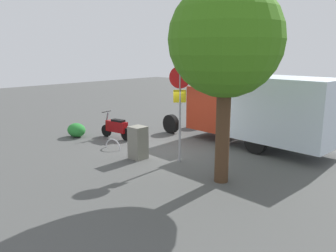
{
  "coord_description": "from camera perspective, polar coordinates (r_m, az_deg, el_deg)",
  "views": [
    {
      "loc": [
        -8.6,
        9.66,
        3.81
      ],
      "look_at": [
        -0.04,
        0.24,
        1.06
      ],
      "focal_mm": 36.27,
      "sensor_mm": 36.0,
      "label": 1
    }
  ],
  "objects": [
    {
      "name": "ground_plane",
      "position": [
        13.48,
        0.55,
        -4.21
      ],
      "size": [
        60.0,
        60.0,
        0.0
      ],
      "primitive_type": "plane",
      "color": "#4B4C4A"
    },
    {
      "name": "box_truck_near",
      "position": [
        14.3,
        15.0,
        2.94
      ],
      "size": [
        7.83,
        2.77,
        2.91
      ],
      "rotation": [
        0.0,
        0.0,
        -0.08
      ],
      "color": "black",
      "rests_on": "ground"
    },
    {
      "name": "motorcycle",
      "position": [
        15.46,
        -8.65,
        -0.23
      ],
      "size": [
        1.81,
        0.56,
        1.2
      ],
      "rotation": [
        0.0,
        0.0,
        0.11
      ],
      "color": "black",
      "rests_on": "ground"
    },
    {
      "name": "stop_sign",
      "position": [
        11.71,
        2.01,
        4.55
      ],
      "size": [
        0.71,
        0.33,
        3.37
      ],
      "color": "#9E9EA3",
      "rests_on": "ground"
    },
    {
      "name": "street_tree",
      "position": [
        9.84,
        9.7,
        13.9
      ],
      "size": [
        3.24,
        3.24,
        5.79
      ],
      "color": "#47301E",
      "rests_on": "ground"
    },
    {
      "name": "utility_cabinet",
      "position": [
        12.44,
        -5.07,
        -2.79
      ],
      "size": [
        0.58,
        0.55,
        1.2
      ],
      "primitive_type": "cube",
      "rotation": [
        0.0,
        0.0,
        -0.03
      ],
      "color": "slate",
      "rests_on": "ground"
    },
    {
      "name": "bike_rack_hoop",
      "position": [
        13.94,
        -9.21,
        -3.82
      ],
      "size": [
        0.85,
        0.15,
        0.85
      ],
      "primitive_type": "torus",
      "rotation": [
        1.57,
        0.0,
        0.11
      ],
      "color": "#B7B7BC",
      "rests_on": "ground"
    },
    {
      "name": "shrub_near_sign",
      "position": [
        16.22,
        -15.13,
        -0.66
      ],
      "size": [
        0.93,
        0.76,
        0.64
      ],
      "primitive_type": "ellipsoid",
      "color": "#277F31",
      "rests_on": "ground"
    }
  ]
}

